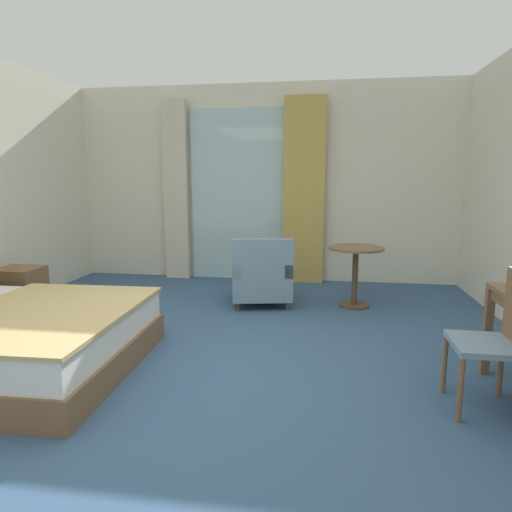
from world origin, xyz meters
TOP-DOWN VIEW (x-y plane):
  - ground at (0.00, 0.00)m, footprint 6.30×7.33m
  - wall_back at (0.00, 3.40)m, footprint 5.90×0.12m
  - balcony_glass_door at (-0.36, 3.32)m, footprint 1.49×0.02m
  - curtain_panel_left at (-1.32, 3.22)m, footprint 0.36×0.10m
  - curtain_panel_right at (0.61, 3.22)m, footprint 0.60×0.10m
  - nightstand at (-2.46, 1.11)m, footprint 0.46×0.42m
  - desk_chair at (2.04, -0.31)m, footprint 0.42×0.44m
  - armchair_by_window at (0.17, 1.92)m, footprint 0.83×0.86m
  - round_cafe_table at (1.29, 2.02)m, footprint 0.65×0.65m

SIDE VIEW (x-z plane):
  - ground at x=0.00m, z-range -0.10..0.00m
  - nightstand at x=-2.46m, z-range 0.00..0.54m
  - armchair_by_window at x=0.17m, z-range -0.09..0.76m
  - desk_chair at x=2.04m, z-range 0.05..0.98m
  - round_cafe_table at x=1.29m, z-range 0.17..0.89m
  - balcony_glass_door at x=-0.36m, z-range 0.00..2.54m
  - curtain_panel_left at x=-1.32m, z-range 0.00..2.67m
  - curtain_panel_right at x=0.61m, z-range 0.00..2.67m
  - wall_back at x=0.00m, z-range 0.00..2.89m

